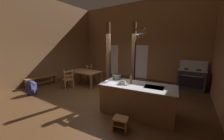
# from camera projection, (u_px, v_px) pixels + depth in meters

# --- Properties ---
(ground_plane) EXTENTS (8.57, 8.61, 0.10)m
(ground_plane) POSITION_uv_depth(u_px,v_px,m) (97.00, 98.00, 5.07)
(ground_plane) COLOR #4C301C
(wall_back) EXTENTS (8.57, 0.14, 4.60)m
(wall_back) POSITION_uv_depth(u_px,v_px,m) (136.00, 41.00, 7.91)
(wall_back) COLOR #93663F
(wall_back) RESTS_ON ground_plane
(wall_left) EXTENTS (0.14, 8.61, 4.60)m
(wall_left) POSITION_uv_depth(u_px,v_px,m) (38.00, 40.00, 6.68)
(wall_left) COLOR #93663F
(wall_left) RESTS_ON ground_plane
(glazed_door_back_left) EXTENTS (1.00, 0.01, 2.05)m
(glazed_door_back_left) POSITION_uv_depth(u_px,v_px,m) (112.00, 60.00, 9.01)
(glazed_door_back_left) COLOR white
(glazed_door_back_left) RESTS_ON ground_plane
(glazed_panel_back_right) EXTENTS (0.84, 0.01, 2.05)m
(glazed_panel_back_right) POSITION_uv_depth(u_px,v_px,m) (141.00, 62.00, 7.90)
(glazed_panel_back_right) COLOR white
(glazed_panel_back_right) RESTS_ON ground_plane
(kitchen_island) EXTENTS (2.24, 1.16, 0.89)m
(kitchen_island) POSITION_uv_depth(u_px,v_px,m) (137.00, 99.00, 3.81)
(kitchen_island) COLOR brown
(kitchen_island) RESTS_ON ground_plane
(stove_range) EXTENTS (1.18, 0.87, 1.32)m
(stove_range) POSITION_uv_depth(u_px,v_px,m) (191.00, 79.00, 5.93)
(stove_range) COLOR #2C2C2C
(stove_range) RESTS_ON ground_plane
(support_post_with_pot_rack) EXTENTS (0.51, 0.20, 2.95)m
(support_post_with_pot_rack) POSITION_uv_depth(u_px,v_px,m) (134.00, 57.00, 5.21)
(support_post_with_pot_rack) COLOR brown
(support_post_with_pot_rack) RESTS_ON ground_plane
(support_post_center) EXTENTS (0.14, 0.14, 2.95)m
(support_post_center) POSITION_uv_depth(u_px,v_px,m) (109.00, 59.00, 5.32)
(support_post_center) COLOR brown
(support_post_center) RESTS_ON ground_plane
(step_stool) EXTENTS (0.41, 0.34, 0.30)m
(step_stool) POSITION_uv_depth(u_px,v_px,m) (121.00, 122.00, 3.09)
(step_stool) COLOR olive
(step_stool) RESTS_ON ground_plane
(dining_table) EXTENTS (1.70, 0.91, 0.74)m
(dining_table) POSITION_uv_depth(u_px,v_px,m) (85.00, 73.00, 6.54)
(dining_table) COLOR brown
(dining_table) RESTS_ON ground_plane
(ladderback_chair_near_window) EXTENTS (0.44, 0.44, 0.95)m
(ladderback_chair_near_window) POSITION_uv_depth(u_px,v_px,m) (91.00, 73.00, 7.28)
(ladderback_chair_near_window) COLOR olive
(ladderback_chair_near_window) RESTS_ON ground_plane
(ladderback_chair_by_post) EXTENTS (0.58, 0.58, 0.95)m
(ladderback_chair_by_post) POSITION_uv_depth(u_px,v_px,m) (68.00, 79.00, 6.03)
(ladderback_chair_by_post) COLOR olive
(ladderback_chair_by_post) RESTS_ON ground_plane
(bench_along_left_wall) EXTENTS (0.45, 1.52, 0.44)m
(bench_along_left_wall) POSITION_uv_depth(u_px,v_px,m) (42.00, 79.00, 6.53)
(bench_along_left_wall) COLOR brown
(bench_along_left_wall) RESTS_ON ground_plane
(backpack) EXTENTS (0.38, 0.38, 0.60)m
(backpack) POSITION_uv_depth(u_px,v_px,m) (32.00, 87.00, 5.29)
(backpack) COLOR navy
(backpack) RESTS_ON ground_plane
(stockpot_on_counter) EXTENTS (0.35, 0.28, 0.18)m
(stockpot_on_counter) POSITION_uv_depth(u_px,v_px,m) (117.00, 76.00, 4.40)
(stockpot_on_counter) COLOR #B7BABF
(stockpot_on_counter) RESTS_ON kitchen_island
(mixing_bowl_on_counter) EXTENTS (0.22, 0.22, 0.08)m
(mixing_bowl_on_counter) POSITION_uv_depth(u_px,v_px,m) (122.00, 83.00, 3.80)
(mixing_bowl_on_counter) COLOR silver
(mixing_bowl_on_counter) RESTS_ON kitchen_island
(bottle_tall_on_counter) EXTENTS (0.06, 0.06, 0.24)m
(bottle_tall_on_counter) POSITION_uv_depth(u_px,v_px,m) (113.00, 77.00, 4.23)
(bottle_tall_on_counter) COLOR brown
(bottle_tall_on_counter) RESTS_ON kitchen_island
(bottle_short_on_counter) EXTENTS (0.08, 0.08, 0.29)m
(bottle_short_on_counter) POSITION_uv_depth(u_px,v_px,m) (131.00, 80.00, 3.80)
(bottle_short_on_counter) COLOR brown
(bottle_short_on_counter) RESTS_ON kitchen_island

